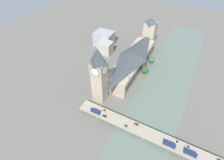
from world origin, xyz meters
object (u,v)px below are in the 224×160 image
object	(u,v)px
car_northbound_lead	(104,111)
car_northbound_mid	(104,116)
double_decker_bus_rear	(169,144)
victoria_tower	(150,33)
car_southbound_mid	(136,124)
car_southbound_tail	(188,147)
double_decker_bus_lead	(95,111)
clock_tower	(99,75)
car_northbound_tail	(219,160)
parliament_hall	(132,62)
car_southbound_extra	(126,126)
car_southbound_lead	(177,142)
road_bridge	(145,132)
double_decker_bus_mid	(190,153)

from	to	relation	value
car_northbound_lead	car_northbound_mid	distance (m)	7.02
double_decker_bus_rear	victoria_tower	bearing A→B (deg)	-64.50
double_decker_bus_rear	car_northbound_lead	bearing A→B (deg)	-5.11
car_southbound_mid	car_southbound_tail	world-z (taller)	car_southbound_mid
victoria_tower	car_southbound_mid	bearing A→B (deg)	105.04
car_southbound_tail	double_decker_bus_lead	bearing A→B (deg)	4.00
victoria_tower	car_northbound_lead	distance (m)	153.29
clock_tower	car_northbound_tail	xyz separation A→B (m)	(-129.69, 18.24, -30.68)
parliament_hall	clock_tower	distance (m)	70.73
car_northbound_lead	victoria_tower	bearing A→B (deg)	-88.58
car_southbound_extra	car_northbound_lead	bearing A→B (deg)	-12.65
double_decker_bus_rear	car_southbound_lead	distance (m)	8.85
victoria_tower	double_decker_bus_lead	bearing A→B (deg)	88.75
road_bridge	clock_tower	bearing A→B (deg)	-18.96
double_decker_bus_mid	car_northbound_lead	xyz separation A→B (m)	(90.25, -5.92, -1.81)
double_decker_bus_rear	parliament_hall	bearing A→B (deg)	-50.28
car_northbound_tail	car_southbound_lead	xyz separation A→B (m)	(36.21, 0.45, 0.08)
double_decker_bus_mid	car_northbound_mid	bearing A→B (deg)	0.07
car_southbound_tail	car_southbound_extra	world-z (taller)	car_southbound_tail
clock_tower	victoria_tower	size ratio (longest dim) A/B	1.29
clock_tower	car_southbound_extra	bearing A→B (deg)	150.48
double_decker_bus_mid	car_southbound_tail	bearing A→B (deg)	-66.92
clock_tower	car_northbound_lead	world-z (taller)	clock_tower
car_northbound_lead	car_southbound_lead	xyz separation A→B (m)	(-77.56, -0.09, -0.04)
double_decker_bus_lead	car_southbound_mid	size ratio (longest dim) A/B	2.36
victoria_tower	car_southbound_mid	distance (m)	158.34
car_northbound_lead	clock_tower	bearing A→B (deg)	-49.72
car_northbound_tail	car_southbound_mid	size ratio (longest dim) A/B	0.87
car_southbound_extra	car_southbound_lead	bearing A→B (deg)	-172.43
car_northbound_lead	car_southbound_lead	world-z (taller)	car_northbound_lead
parliament_hall	clock_tower	size ratio (longest dim) A/B	1.57
double_decker_bus_lead	car_northbound_tail	size ratio (longest dim) A/B	2.72
clock_tower	car_northbound_mid	world-z (taller)	clock_tower
parliament_hall	road_bridge	distance (m)	102.01
car_southbound_lead	car_southbound_tail	xyz separation A→B (m)	(-10.11, -0.06, -0.01)
victoria_tower	car_northbound_tail	size ratio (longest dim) A/B	13.50
road_bridge	car_southbound_extra	world-z (taller)	car_southbound_extra
clock_tower	car_southbound_extra	distance (m)	59.63
parliament_hall	car_northbound_lead	distance (m)	85.00
victoria_tower	road_bridge	world-z (taller)	victoria_tower
double_decker_bus_mid	car_northbound_mid	world-z (taller)	double_decker_bus_mid
road_bridge	car_southbound_extra	xyz separation A→B (m)	(19.05, 3.37, 1.79)
car_northbound_lead	car_southbound_extra	xyz separation A→B (m)	(-28.60, 6.42, -0.08)
clock_tower	road_bridge	distance (m)	74.62
parliament_hall	car_southbound_mid	world-z (taller)	parliament_hall
double_decker_bus_mid	car_northbound_tail	size ratio (longest dim) A/B	2.71
double_decker_bus_mid	car_southbound_tail	xyz separation A→B (m)	(2.59, -6.07, -1.85)
parliament_hall	double_decker_bus_rear	xyz separation A→B (m)	(-75.59, 91.00, -5.79)
double_decker_bus_lead	car_northbound_lead	size ratio (longest dim) A/B	2.42
car_southbound_tail	double_decker_bus_rear	bearing A→B (deg)	22.60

